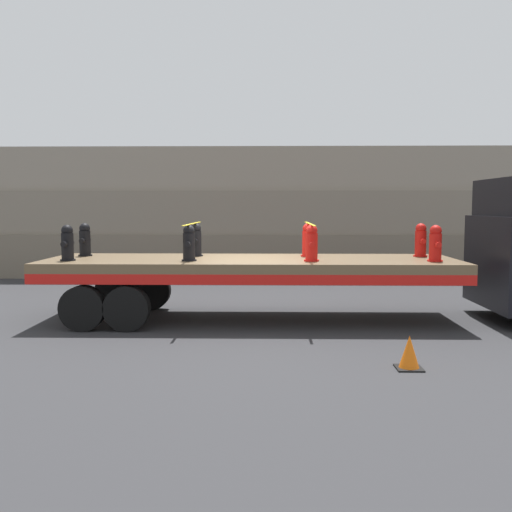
# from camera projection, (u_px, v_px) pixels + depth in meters

# --- Properties ---
(ground_plane) EXTENTS (120.00, 120.00, 0.00)m
(ground_plane) POSITION_uv_depth(u_px,v_px,m) (251.00, 320.00, 12.15)
(ground_plane) COLOR #2D2D30
(rock_cliff) EXTENTS (60.00, 3.30, 4.38)m
(rock_cliff) POSITION_uv_depth(u_px,v_px,m) (258.00, 212.00, 20.25)
(rock_cliff) COLOR #706656
(rock_cliff) RESTS_ON ground_plane
(flatbed_trailer) EXTENTS (8.61, 2.61, 1.31)m
(flatbed_trailer) POSITION_uv_depth(u_px,v_px,m) (228.00, 270.00, 12.07)
(flatbed_trailer) COLOR brown
(flatbed_trailer) RESTS_ON ground_plane
(fire_hydrant_black_near_0) EXTENTS (0.31, 0.51, 0.73)m
(fire_hydrant_black_near_0) POSITION_uv_depth(u_px,v_px,m) (67.00, 243.00, 11.53)
(fire_hydrant_black_near_0) COLOR black
(fire_hydrant_black_near_0) RESTS_ON flatbed_trailer
(fire_hydrant_black_far_0) EXTENTS (0.31, 0.51, 0.73)m
(fire_hydrant_black_far_0) POSITION_uv_depth(u_px,v_px,m) (85.00, 240.00, 12.63)
(fire_hydrant_black_far_0) COLOR black
(fire_hydrant_black_far_0) RESTS_ON flatbed_trailer
(fire_hydrant_black_near_1) EXTENTS (0.31, 0.51, 0.73)m
(fire_hydrant_black_near_1) POSITION_uv_depth(u_px,v_px,m) (189.00, 244.00, 11.48)
(fire_hydrant_black_near_1) COLOR black
(fire_hydrant_black_near_1) RESTS_ON flatbed_trailer
(fire_hydrant_black_far_1) EXTENTS (0.31, 0.51, 0.73)m
(fire_hydrant_black_far_1) POSITION_uv_depth(u_px,v_px,m) (196.00, 240.00, 12.58)
(fire_hydrant_black_far_1) COLOR black
(fire_hydrant_black_far_1) RESTS_ON flatbed_trailer
(fire_hydrant_red_near_2) EXTENTS (0.31, 0.51, 0.73)m
(fire_hydrant_red_near_2) POSITION_uv_depth(u_px,v_px,m) (312.00, 244.00, 11.43)
(fire_hydrant_red_near_2) COLOR red
(fire_hydrant_red_near_2) RESTS_ON flatbed_trailer
(fire_hydrant_red_far_2) EXTENTS (0.31, 0.51, 0.73)m
(fire_hydrant_red_far_2) POSITION_uv_depth(u_px,v_px,m) (308.00, 240.00, 12.53)
(fire_hydrant_red_far_2) COLOR red
(fire_hydrant_red_far_2) RESTS_ON flatbed_trailer
(fire_hydrant_red_near_3) EXTENTS (0.31, 0.51, 0.73)m
(fire_hydrant_red_near_3) POSITION_uv_depth(u_px,v_px,m) (435.00, 244.00, 11.38)
(fire_hydrant_red_near_3) COLOR red
(fire_hydrant_red_near_3) RESTS_ON flatbed_trailer
(fire_hydrant_red_far_3) EXTENTS (0.31, 0.51, 0.73)m
(fire_hydrant_red_far_3) POSITION_uv_depth(u_px,v_px,m) (421.00, 241.00, 12.47)
(fire_hydrant_red_far_3) COLOR red
(fire_hydrant_red_far_3) RESTS_ON flatbed_trailer
(cargo_strap_rear) EXTENTS (0.05, 2.71, 0.01)m
(cargo_strap_rear) POSITION_uv_depth(u_px,v_px,m) (192.00, 224.00, 12.00)
(cargo_strap_rear) COLOR yellow
(cargo_strap_rear) RESTS_ON fire_hydrant_black_near_1
(cargo_strap_middle) EXTENTS (0.05, 2.71, 0.01)m
(cargo_strap_middle) POSITION_uv_depth(u_px,v_px,m) (310.00, 224.00, 11.94)
(cargo_strap_middle) COLOR yellow
(cargo_strap_middle) RESTS_ON fire_hydrant_red_near_2
(traffic_cone) EXTENTS (0.39, 0.39, 0.50)m
(traffic_cone) POSITION_uv_depth(u_px,v_px,m) (409.00, 353.00, 8.44)
(traffic_cone) COLOR black
(traffic_cone) RESTS_ON ground_plane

